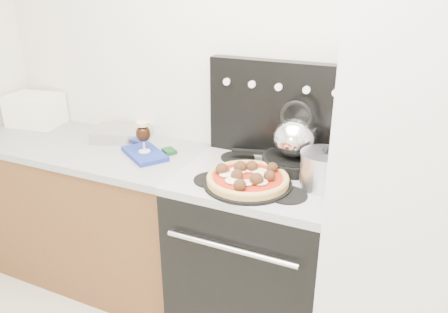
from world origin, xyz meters
The scene contains 16 objects.
room_shell centered at (0.00, 0.29, 1.25)m, with size 3.52×3.01×2.52m.
base_cabinet centered at (-1.02, 1.20, 0.43)m, with size 1.45×0.60×0.86m, color brown.
countertop centered at (-1.02, 1.20, 0.88)m, with size 1.48×0.63×0.04m, color #9D9D9F.
stove_body centered at (0.08, 1.18, 0.44)m, with size 0.76×0.65×0.88m, color black.
cooktop centered at (0.08, 1.18, 0.90)m, with size 0.76×0.65×0.04m, color #ADADB2.
backguard centered at (0.08, 1.45, 1.17)m, with size 0.76×0.08×0.50m, color black.
fridge centered at (0.78, 1.15, 0.95)m, with size 0.64×0.68×1.90m, color silver.
toaster_oven centered at (-1.54, 1.35, 1.00)m, with size 0.32×0.24×0.20m, color white.
foil_sheet centered at (-0.86, 1.36, 0.93)m, with size 0.33×0.24×0.07m, color silver.
oven_mitt centered at (-0.59, 1.19, 0.91)m, with size 0.29×0.17×0.02m, color navy.
beer_glass centered at (-0.59, 1.19, 1.01)m, with size 0.08×0.08×0.17m, color black, non-canonical shape.
pizza_pan centered at (0.07, 1.05, 0.93)m, with size 0.41×0.41×0.01m, color black.
pizza centered at (0.07, 1.05, 0.96)m, with size 0.37×0.37×0.05m, color tan, non-canonical shape.
skillet centered at (0.20, 1.33, 0.95)m, with size 0.31×0.31×0.06m, color black.
tea_kettle centered at (0.20, 1.33, 1.10)m, with size 0.22×0.22×0.24m, color silver, non-canonical shape.
stock_pot centered at (0.38, 1.18, 1.00)m, with size 0.21×0.21×0.15m, color silver.
Camera 1 is at (0.72, -0.63, 1.80)m, focal length 35.00 mm.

